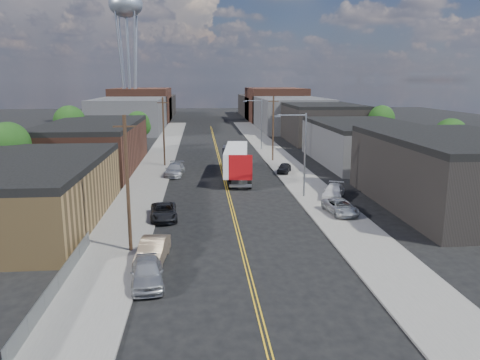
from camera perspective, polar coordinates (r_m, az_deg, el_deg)
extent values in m
plane|color=black|center=(83.93, -2.82, 3.61)|extent=(260.00, 260.00, 0.00)
cube|color=gold|center=(69.13, -2.35, 1.79)|extent=(0.32, 120.00, 0.01)
cube|color=slate|center=(69.36, -10.22, 1.70)|extent=(5.00, 140.00, 0.15)
cube|color=slate|center=(70.18, 5.42, 1.96)|extent=(5.00, 140.00, 0.15)
cube|color=brown|center=(44.71, -24.38, -1.73)|extent=(12.00, 22.00, 5.00)
cube|color=black|center=(44.18, -24.69, 1.80)|extent=(12.00, 22.00, 0.60)
cube|color=#44251B|center=(69.25, -17.42, 3.77)|extent=(12.00, 26.00, 6.00)
cube|color=black|center=(68.88, -17.59, 6.49)|extent=(12.00, 26.00, 0.60)
cube|color=black|center=(50.54, 24.85, 0.59)|extent=(14.00, 22.00, 6.50)
cube|color=black|center=(50.02, 25.20, 4.58)|extent=(14.00, 22.00, 0.60)
cube|color=navy|center=(47.47, 17.73, 0.89)|extent=(0.30, 20.00, 0.80)
cube|color=#323234|center=(73.98, 14.92, 4.22)|extent=(14.00, 24.00, 5.50)
cube|color=black|center=(73.65, 15.05, 6.57)|extent=(14.00, 24.00, 0.60)
cube|color=black|center=(98.60, 9.86, 6.76)|extent=(14.00, 22.00, 7.00)
cube|color=black|center=(98.33, 9.94, 8.96)|extent=(14.00, 22.00, 0.60)
cube|color=#323234|center=(119.47, -13.21, 7.76)|extent=(16.00, 30.00, 8.00)
cube|color=#323234|center=(120.47, 6.16, 8.04)|extent=(16.00, 30.00, 8.00)
cube|color=#44251B|center=(144.15, -11.83, 8.91)|extent=(16.00, 26.00, 10.00)
cube|color=#44251B|center=(144.99, 4.26, 9.14)|extent=(16.00, 26.00, 10.00)
cube|color=black|center=(164.08, -10.99, 8.77)|extent=(16.00, 40.00, 7.00)
cube|color=black|center=(164.81, 3.14, 8.99)|extent=(16.00, 40.00, 7.00)
cylinder|color=gray|center=(134.33, -13.40, 12.89)|extent=(0.80, 0.80, 30.00)
cylinder|color=gray|center=(132.86, -14.28, 12.86)|extent=(1.94, 1.94, 29.98)
cylinder|color=gray|center=(132.35, -12.74, 12.94)|extent=(1.94, 1.94, 29.98)
cylinder|color=gray|center=(136.33, -14.04, 12.85)|extent=(1.94, 1.94, 29.98)
cylinder|color=gray|center=(135.84, -12.54, 12.92)|extent=(1.94, 1.94, 29.98)
ellipsoid|color=#9EA8B2|center=(135.74, -13.77, 20.08)|extent=(9.00, 9.00, 6.75)
cylinder|color=gray|center=(49.83, 7.92, 2.91)|extent=(0.18, 0.18, 9.00)
cylinder|color=gray|center=(49.02, 6.34, 7.87)|extent=(3.00, 0.12, 0.12)
cube|color=gray|center=(48.76, 4.59, 7.76)|extent=(0.60, 0.25, 0.18)
cylinder|color=gray|center=(84.05, 2.64, 6.71)|extent=(0.18, 0.18, 9.00)
cylinder|color=gray|center=(83.58, 1.64, 9.65)|extent=(3.00, 0.12, 0.12)
cube|color=gray|center=(83.43, 0.60, 9.58)|extent=(0.60, 0.25, 0.18)
cylinder|color=black|center=(34.16, -13.54, -0.67)|extent=(0.26, 0.26, 10.00)
cube|color=black|center=(33.51, -13.89, 6.36)|extent=(1.60, 0.12, 0.12)
cylinder|color=black|center=(68.55, -9.28, 5.78)|extent=(0.26, 0.26, 10.00)
cube|color=black|center=(68.23, -9.41, 9.28)|extent=(1.60, 0.12, 0.12)
cylinder|color=black|center=(72.21, 4.06, 6.22)|extent=(0.26, 0.26, 10.00)
cube|color=black|center=(71.91, 4.11, 9.55)|extent=(1.60, 0.12, 0.12)
cube|color=slate|center=(30.16, -21.29, -11.69)|extent=(0.02, 16.00, 1.20)
cube|color=slate|center=(29.93, -21.38, -10.64)|extent=(0.05, 16.00, 0.05)
cylinder|color=black|center=(57.87, -26.10, 0.67)|extent=(0.36, 0.36, 4.25)
sphere|color=black|center=(57.37, -26.41, 4.00)|extent=(4.76, 4.76, 4.76)
sphere|color=black|center=(57.54, -25.67, 3.23)|extent=(3.74, 3.74, 3.74)
sphere|color=black|center=(57.26, -26.96, 3.33)|extent=(3.40, 3.40, 3.40)
cylinder|color=black|center=(81.36, -19.89, 4.24)|extent=(0.36, 0.36, 4.50)
sphere|color=black|center=(80.99, -20.07, 6.76)|extent=(5.04, 5.04, 5.04)
sphere|color=black|center=(81.21, -19.56, 6.17)|extent=(3.96, 3.96, 3.96)
sphere|color=black|center=(80.79, -20.46, 6.27)|extent=(3.60, 3.60, 3.60)
cylinder|color=black|center=(86.30, -12.25, 4.84)|extent=(0.36, 0.36, 3.75)
sphere|color=black|center=(85.99, -12.34, 6.82)|extent=(4.20, 4.20, 4.20)
sphere|color=black|center=(86.28, -11.89, 6.36)|extent=(3.30, 3.30, 3.30)
sphere|color=black|center=(85.71, -12.69, 6.44)|extent=(3.00, 3.00, 3.00)
cylinder|color=black|center=(68.36, 24.04, 2.33)|extent=(0.36, 0.36, 4.00)
sphere|color=black|center=(67.95, 24.27, 4.99)|extent=(4.48, 4.48, 4.48)
sphere|color=black|center=(68.59, 24.53, 4.34)|extent=(3.52, 3.52, 3.52)
sphere|color=black|center=(67.42, 24.02, 4.48)|extent=(3.20, 3.20, 3.20)
cylinder|color=black|center=(89.87, 16.73, 5.04)|extent=(0.36, 0.36, 4.25)
sphere|color=black|center=(89.55, 16.86, 7.20)|extent=(4.76, 4.76, 4.76)
sphere|color=black|center=(90.12, 17.11, 6.67)|extent=(3.74, 3.74, 3.74)
sphere|color=black|center=(89.04, 16.63, 6.81)|extent=(3.40, 3.40, 3.40)
cube|color=silver|center=(58.84, -0.46, 2.62)|extent=(3.96, 12.51, 2.87)
cube|color=maroon|center=(52.81, 0.06, 1.52)|extent=(2.68, 0.41, 2.89)
cube|color=gray|center=(53.24, 0.06, -0.70)|extent=(2.58, 0.87, 0.25)
cube|color=black|center=(66.48, -0.97, 2.77)|extent=(2.90, 3.53, 3.18)
cylinder|color=black|center=(54.61, -0.07, -0.43)|extent=(2.76, 1.30, 1.02)
cylinder|color=black|center=(66.66, -0.97, 1.86)|extent=(2.66, 1.29, 1.02)
imported|color=#A8AAAD|center=(29.74, -11.27, -10.94)|extent=(2.51, 5.04, 1.65)
imported|color=#7C6851|center=(33.21, -10.58, -8.44)|extent=(2.20, 5.08, 1.63)
imported|color=black|center=(42.87, -9.29, -3.83)|extent=(2.75, 5.22, 1.40)
imported|color=#B1B3B6|center=(62.05, -7.97, 1.25)|extent=(2.80, 5.76, 1.62)
imported|color=#B4B7B9|center=(44.48, 12.15, -3.22)|extent=(2.74, 5.00, 1.33)
imported|color=silver|center=(50.42, 11.35, -1.35)|extent=(3.63, 5.09, 1.37)
imported|color=black|center=(63.08, 5.40, 1.48)|extent=(2.70, 4.06, 1.29)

